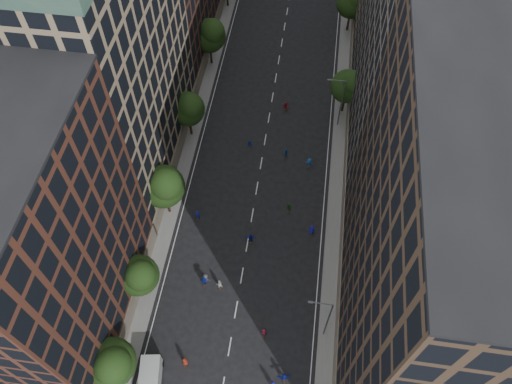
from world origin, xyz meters
TOP-DOWN VIEW (x-y plane):
  - ground at (0.00, 40.00)m, footprint 240.00×240.00m
  - sidewalk_left at (-12.00, 47.50)m, footprint 4.00×105.00m
  - sidewalk_right at (12.00, 47.50)m, footprint 4.00×105.00m
  - bldg_left_a at (-19.00, 11.00)m, footprint 14.00×22.00m
  - bldg_left_b at (-19.00, 35.00)m, footprint 14.00×26.00m
  - bldg_right_a at (19.00, 15.00)m, footprint 14.00×30.00m
  - bldg_right_b at (19.00, 44.00)m, footprint 14.00×28.00m
  - tree_left_0 at (-11.01, 3.85)m, footprint 5.20×5.20m
  - tree_left_1 at (-11.02, 13.86)m, footprint 4.80×4.80m
  - tree_left_2 at (-10.99, 25.83)m, footprint 5.60×5.60m
  - tree_left_3 at (-11.02, 39.85)m, footprint 5.00×5.00m
  - tree_left_4 at (-11.00, 55.84)m, footprint 5.40×5.40m
  - tree_right_a at (11.38, 47.85)m, footprint 5.00×5.00m
  - tree_right_b at (11.39, 67.85)m, footprint 5.20×5.20m
  - streetlamp_near at (10.37, 12.00)m, footprint 2.64×0.22m
  - streetlamp_far at (10.37, 45.00)m, footprint 2.64×0.22m
  - cargo_van at (-7.82, 3.89)m, footprint 2.95×5.07m
  - skater_1 at (5.42, 5.34)m, footprint 0.70×0.55m
  - skater_4 at (-4.39, 16.23)m, footprint 1.10×0.47m
  - skater_5 at (6.57, 6.27)m, footprint 1.58×0.85m
  - skater_6 at (-4.60, 6.41)m, footprint 0.79×0.54m
  - skater_7 at (3.71, 10.96)m, footprint 0.66×0.50m
  - skater_8 at (-2.47, 16.13)m, footprint 0.92×0.80m
  - skater_9 at (-4.28, 16.59)m, footprint 1.20×0.86m
  - skater_10 at (4.81, 28.40)m, footprint 1.00×0.57m
  - skater_11 at (0.35, 22.98)m, footprint 1.54×0.78m
  - skater_12 at (8.13, 25.37)m, footprint 0.87×0.64m
  - skater_13 at (-7.17, 25.46)m, footprint 0.64×0.42m
  - skater_14 at (3.37, 37.67)m, footprint 0.82×0.67m
  - skater_15 at (6.92, 36.43)m, footprint 1.12×0.83m
  - skater_16 at (-2.07, 38.55)m, footprint 0.91×0.39m
  - skater_17 at (2.38, 47.04)m, footprint 1.46×0.85m

SIDE VIEW (x-z plane):
  - ground at x=0.00m, z-range 0.00..0.00m
  - sidewalk_left at x=-12.00m, z-range 0.00..0.15m
  - sidewalk_right at x=12.00m, z-range 0.00..0.15m
  - skater_17 at x=2.38m, z-range 0.00..1.50m
  - skater_15 at x=6.92m, z-range 0.00..1.54m
  - skater_16 at x=-2.07m, z-range 0.00..1.54m
  - skater_6 at x=-4.60m, z-range 0.00..1.55m
  - skater_14 at x=3.37m, z-range 0.00..1.57m
  - skater_11 at x=0.35m, z-range 0.00..1.59m
  - skater_8 at x=-2.47m, z-range 0.00..1.60m
  - skater_10 at x=4.81m, z-range 0.00..1.60m
  - skater_7 at x=3.71m, z-range 0.00..1.62m
  - skater_5 at x=6.57m, z-range 0.00..1.62m
  - skater_12 at x=8.13m, z-range 0.00..1.63m
  - skater_1 at x=5.42m, z-range 0.00..1.68m
  - skater_9 at x=-4.28m, z-range 0.00..1.69m
  - skater_13 at x=-7.17m, z-range 0.00..1.75m
  - skater_4 at x=-4.39m, z-range 0.00..1.87m
  - cargo_van at x=-7.82m, z-range 0.07..2.63m
  - streetlamp_near at x=10.37m, z-range 0.64..9.70m
  - streetlamp_far at x=10.37m, z-range 0.64..9.70m
  - tree_left_1 at x=-11.02m, z-range 1.45..9.66m
  - tree_right_a at x=11.38m, z-range 1.43..9.83m
  - tree_left_3 at x=-11.02m, z-range 1.53..10.11m
  - tree_left_0 at x=-11.01m, z-range 1.54..10.37m
  - tree_right_b at x=11.39m, z-range 1.54..10.37m
  - tree_left_4 at x=-11.00m, z-range 1.56..10.63m
  - tree_left_2 at x=-10.99m, z-range 1.63..11.08m
  - bldg_left_a at x=-19.00m, z-range 0.00..30.00m
  - bldg_right_b at x=19.00m, z-range 0.00..33.00m
  - bldg_left_b at x=-19.00m, z-range 0.00..34.00m
  - bldg_right_a at x=19.00m, z-range 0.00..36.00m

